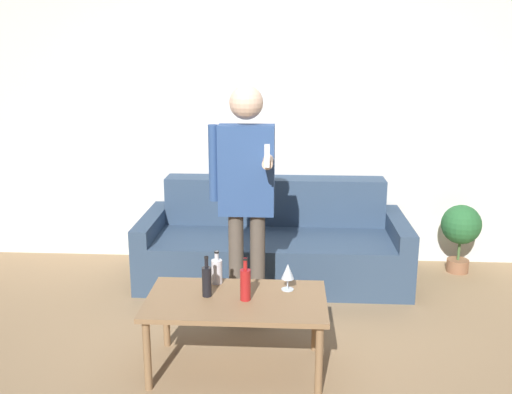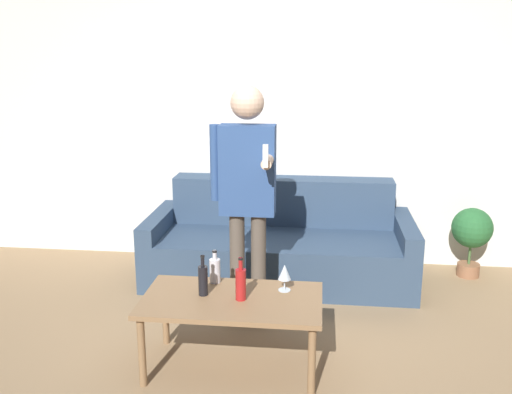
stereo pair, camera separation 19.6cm
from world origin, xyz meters
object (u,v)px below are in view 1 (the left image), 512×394
at_px(bottle_orange, 207,281).
at_px(person_standing_front, 246,186).
at_px(couch, 273,244).
at_px(coffee_table, 236,306).

xyz_separation_m(bottle_orange, person_standing_front, (0.19, 0.58, 0.44)).
relative_size(couch, bottle_orange, 8.76).
distance_m(coffee_table, person_standing_front, 0.84).
bearing_deg(person_standing_front, couch, 79.60).
height_order(couch, person_standing_front, person_standing_front).
xyz_separation_m(coffee_table, bottle_orange, (-0.18, 0.03, 0.15)).
height_order(coffee_table, bottle_orange, bottle_orange).
height_order(coffee_table, person_standing_front, person_standing_front).
bearing_deg(person_standing_front, coffee_table, -91.25).
bearing_deg(couch, person_standing_front, -100.40).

